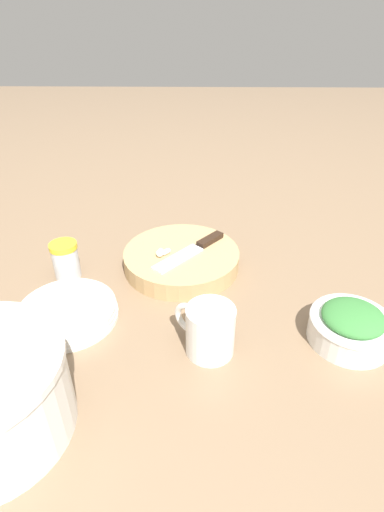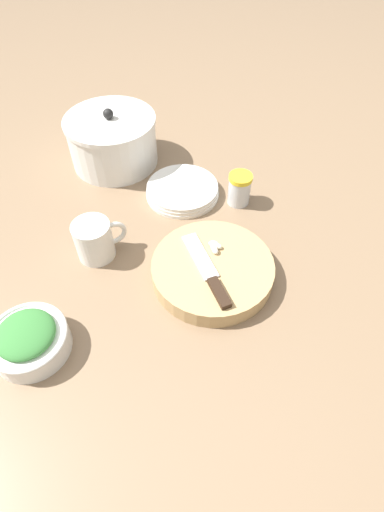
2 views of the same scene
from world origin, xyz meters
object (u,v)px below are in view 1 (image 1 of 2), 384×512
cutting_board (182,259)px  herb_bowl (351,326)px  plate_stack (68,312)px  garlic_cloves (162,252)px  chef_knife (193,249)px  spice_jar (66,260)px  coffee_mug (209,330)px

cutting_board → herb_bowl: (-0.32, 0.24, 0.01)m
herb_bowl → plate_stack: size_ratio=0.78×
cutting_board → garlic_cloves: (0.04, 0.02, 0.03)m
chef_knife → spice_jar: size_ratio=2.06×
herb_bowl → plate_stack: 0.54m
herb_bowl → spice_jar: spice_jar is taller
cutting_board → herb_bowl: 0.40m
cutting_board → chef_knife: 0.04m
chef_knife → coffee_mug: size_ratio=1.61×
spice_jar → plate_stack: bearing=105.9°
garlic_cloves → spice_jar: (0.22, 0.03, -0.01)m
coffee_mug → chef_knife: bearing=-83.3°
garlic_cloves → coffee_mug: coffee_mug is taller
spice_jar → coffee_mug: bearing=144.8°
garlic_cloves → coffee_mug: (-0.10, 0.25, -0.00)m
herb_bowl → chef_knife: bearing=-39.6°
garlic_cloves → coffee_mug: bearing=112.1°
chef_knife → coffee_mug: (-0.03, 0.27, 0.00)m
chef_knife → garlic_cloves: (0.07, 0.02, 0.00)m
cutting_board → spice_jar: size_ratio=3.14×
cutting_board → plate_stack: cutting_board is taller
plate_stack → coffee_mug: bearing=164.0°
cutting_board → chef_knife: (-0.03, -0.00, 0.03)m
spice_jar → coffee_mug: coffee_mug is taller
garlic_cloves → spice_jar: bearing=7.5°
chef_knife → coffee_mug: coffee_mug is taller
garlic_cloves → cutting_board: bearing=-160.3°
herb_bowl → coffee_mug: (0.26, 0.03, 0.01)m
plate_stack → herb_bowl: bearing=174.8°
cutting_board → plate_stack: (0.22, 0.19, -0.01)m
herb_bowl → spice_jar: size_ratio=1.77×
garlic_cloves → spice_jar: spice_jar is taller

